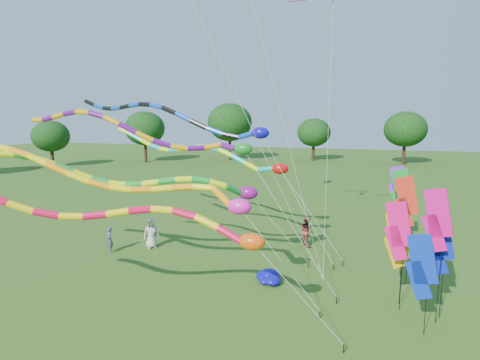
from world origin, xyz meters
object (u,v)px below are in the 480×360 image
(tube_kite_red, at_px, (124,216))
(person_c, at_px, (307,231))
(blue_nylon_heap, at_px, (272,277))
(person_b, at_px, (110,240))
(tube_kite_orange, at_px, (128,181))
(person_a, at_px, (151,233))

(tube_kite_red, bearing_deg, person_c, 58.61)
(blue_nylon_heap, bearing_deg, person_b, 171.43)
(person_c, bearing_deg, tube_kite_orange, 102.83)
(person_a, bearing_deg, blue_nylon_heap, -58.14)
(person_b, bearing_deg, tube_kite_orange, 2.02)
(tube_kite_orange, bearing_deg, blue_nylon_heap, 26.92)
(person_b, height_order, person_c, person_c)
(tube_kite_orange, distance_m, blue_nylon_heap, 8.07)
(tube_kite_red, relative_size, blue_nylon_heap, 9.29)
(tube_kite_orange, bearing_deg, tube_kite_red, -61.02)
(tube_kite_orange, xyz_separation_m, person_a, (-2.14, 5.78, -4.17))
(tube_kite_orange, xyz_separation_m, person_b, (-4.05, 4.35, -4.32))
(person_a, relative_size, person_b, 1.19)
(blue_nylon_heap, distance_m, person_c, 5.85)
(person_a, relative_size, person_c, 0.99)
(tube_kite_red, xyz_separation_m, blue_nylon_heap, (3.99, 6.08, -4.27))
(person_a, xyz_separation_m, person_c, (8.91, 2.82, 0.01))
(person_b, distance_m, person_c, 11.63)
(person_a, height_order, person_b, person_a)
(tube_kite_red, distance_m, blue_nylon_heap, 8.44)
(person_a, bearing_deg, tube_kite_orange, -107.58)
(tube_kite_orange, relative_size, person_a, 8.90)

